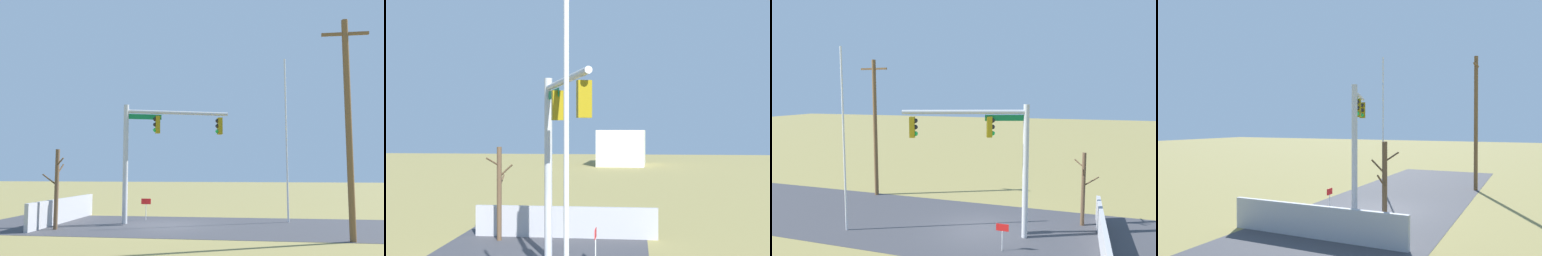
{
  "view_description": "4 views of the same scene",
  "coord_description": "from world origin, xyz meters",
  "views": [
    {
      "loc": [
        -4.17,
        20.9,
        2.83
      ],
      "look_at": [
        -1.24,
        -0.74,
        5.12
      ],
      "focal_mm": 38.01,
      "sensor_mm": 36.0,
      "label": 1
    },
    {
      "loc": [
        -15.78,
        -3.53,
        4.57
      ],
      "look_at": [
        -0.42,
        -1.81,
        4.62
      ],
      "focal_mm": 48.28,
      "sensor_mm": 36.0,
      "label": 2
    },
    {
      "loc": [
        4.6,
        -16.98,
        6.95
      ],
      "look_at": [
        -0.42,
        -1.32,
        5.3
      ],
      "focal_mm": 33.16,
      "sensor_mm": 36.0,
      "label": 3
    },
    {
      "loc": [
        18.95,
        7.23,
        4.57
      ],
      "look_at": [
        -0.14,
        -1.85,
        4.3
      ],
      "focal_mm": 36.06,
      "sensor_mm": 36.0,
      "label": 4
    }
  ],
  "objects": [
    {
      "name": "distant_building",
      "position": [
        51.47,
        -1.75,
        2.26
      ],
      "size": [
        9.43,
        6.18,
        4.52
      ],
      "primitive_type": "cube",
      "rotation": [
        0.0,
        0.0,
        6.25
      ],
      "color": "silver",
      "rests_on": "ground_plane"
    },
    {
      "name": "sidewalk_corner",
      "position": [
        3.35,
        -0.43,
        0.0
      ],
      "size": [
        6.0,
        6.0,
        0.01
      ],
      "primitive_type": "cube",
      "color": "#B7B5AD",
      "rests_on": "ground_plane"
    },
    {
      "name": "open_sign",
      "position": [
        1.62,
        -2.17,
        0.91
      ],
      "size": [
        0.56,
        0.04,
        1.22
      ],
      "color": "silver",
      "rests_on": "ground_plane"
    },
    {
      "name": "flagpole",
      "position": [
        -6.37,
        -2.26,
        4.59
      ],
      "size": [
        0.1,
        0.1,
        9.18
      ],
      "primitive_type": "cylinder",
      "color": "silver",
      "rests_on": "ground_plane"
    },
    {
      "name": "signal_mast",
      "position": [
        0.92,
        -0.94,
        4.42
      ],
      "size": [
        5.61,
        2.17,
        6.41
      ],
      "color": "#B2B5BA",
      "rests_on": "ground_plane"
    },
    {
      "name": "bare_tree",
      "position": [
        5.02,
        2.08,
        1.99
      ],
      "size": [
        1.27,
        1.02,
        3.86
      ],
      "color": "brown",
      "rests_on": "ground_plane"
    },
    {
      "name": "retaining_fence",
      "position": [
        5.83,
        -0.57,
        0.66
      ],
      "size": [
        0.2,
        7.76,
        1.32
      ],
      "primitive_type": "cube",
      "color": "#A8A8AD",
      "rests_on": "ground_plane"
    }
  ]
}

